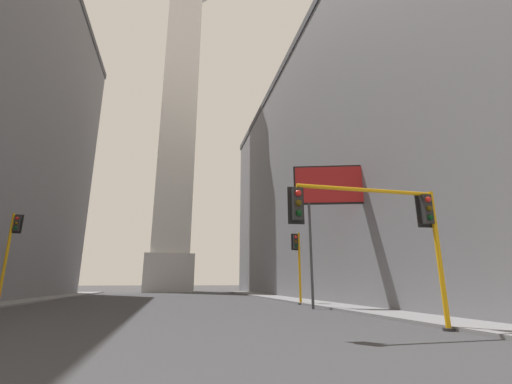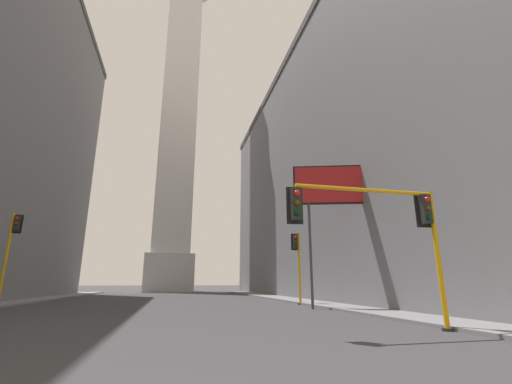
# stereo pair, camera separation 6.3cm
# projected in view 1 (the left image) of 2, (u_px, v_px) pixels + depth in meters

# --- Properties ---
(sidewalk_right) EXTENTS (5.00, 75.62, 0.15)m
(sidewalk_right) POSITION_uv_depth(u_px,v_px,m) (338.00, 304.00, 25.25)
(sidewalk_right) COLOR slate
(sidewalk_right) RESTS_ON ground_plane
(building_right) EXTENTS (28.16, 58.86, 28.98)m
(building_right) POSITION_uv_depth(u_px,v_px,m) (394.00, 176.00, 42.60)
(building_right) COLOR slate
(building_right) RESTS_ON ground_plane
(obelisk) EXTENTS (8.40, 8.40, 71.13)m
(obelisk) POSITION_uv_depth(u_px,v_px,m) (179.00, 117.00, 69.00)
(obelisk) COLOR silver
(obelisk) RESTS_ON ground_plane
(traffic_light_near_right) EXTENTS (5.91, 0.52, 4.99)m
(traffic_light_near_right) POSITION_uv_depth(u_px,v_px,m) (386.00, 220.00, 12.36)
(traffic_light_near_right) COLOR orange
(traffic_light_near_right) RESTS_ON ground_plane
(traffic_light_mid_right) EXTENTS (0.76, 0.52, 5.45)m
(traffic_light_mid_right) POSITION_uv_depth(u_px,v_px,m) (298.00, 256.00, 26.80)
(traffic_light_mid_right) COLOR orange
(traffic_light_mid_right) RESTS_ON ground_plane
(traffic_light_mid_left) EXTENTS (0.76, 0.52, 6.27)m
(traffic_light_mid_left) POSITION_uv_depth(u_px,v_px,m) (11.00, 244.00, 23.23)
(traffic_light_mid_left) COLOR orange
(traffic_light_mid_left) RESTS_ON ground_plane
(billboard_sign) EXTENTS (5.86, 2.03, 9.53)m
(billboard_sign) POSITION_uv_depth(u_px,v_px,m) (339.00, 190.00, 23.44)
(billboard_sign) COLOR #3F3F42
(billboard_sign) RESTS_ON ground_plane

